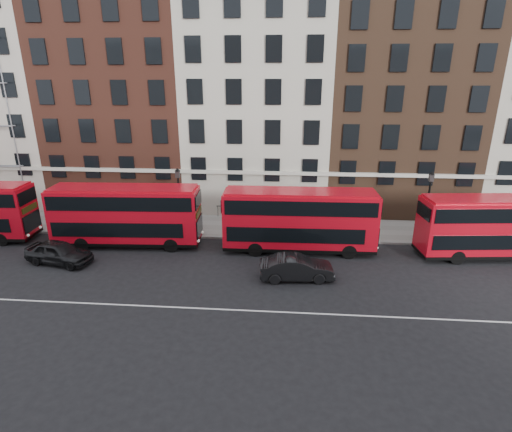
# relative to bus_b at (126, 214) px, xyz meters

# --- Properties ---
(ground) EXTENTS (120.00, 120.00, 0.00)m
(ground) POSITION_rel_bus_b_xyz_m (8.88, -6.19, -2.43)
(ground) COLOR black
(ground) RESTS_ON ground
(pavement) EXTENTS (80.00, 5.00, 0.15)m
(pavement) POSITION_rel_bus_b_xyz_m (8.88, 4.31, -2.35)
(pavement) COLOR gray
(pavement) RESTS_ON ground
(kerb) EXTENTS (80.00, 0.30, 0.16)m
(kerb) POSITION_rel_bus_b_xyz_m (8.88, 1.81, -2.35)
(kerb) COLOR gray
(kerb) RESTS_ON ground
(road_centre_line) EXTENTS (70.00, 0.12, 0.01)m
(road_centre_line) POSITION_rel_bus_b_xyz_m (8.88, -8.19, -2.42)
(road_centre_line) COLOR white
(road_centre_line) RESTS_ON ground
(building_terrace) EXTENTS (64.00, 11.95, 22.00)m
(building_terrace) POSITION_rel_bus_b_xyz_m (8.57, 11.69, 7.81)
(building_terrace) COLOR #B5AB9D
(building_terrace) RESTS_ON ground
(bus_b) EXTENTS (10.89, 3.14, 4.52)m
(bus_b) POSITION_rel_bus_b_xyz_m (0.00, 0.00, 0.00)
(bus_b) COLOR red
(bus_b) RESTS_ON ground
(bus_c) EXTENTS (10.84, 2.83, 4.53)m
(bus_c) POSITION_rel_bus_b_xyz_m (12.68, 0.00, 0.00)
(bus_c) COLOR red
(bus_c) RESTS_ON ground
(bus_d) EXTENTS (10.55, 3.48, 4.36)m
(bus_d) POSITION_rel_bus_b_xyz_m (26.16, -0.00, -0.09)
(bus_d) COLOR red
(bus_d) RESTS_ON ground
(car_rear) EXTENTS (4.84, 2.69, 1.56)m
(car_rear) POSITION_rel_bus_b_xyz_m (-3.47, -3.39, -1.65)
(car_rear) COLOR black
(car_rear) RESTS_ON ground
(car_front) EXTENTS (4.75, 2.04, 1.52)m
(car_front) POSITION_rel_bus_b_xyz_m (12.52, -4.33, -1.67)
(car_front) COLOR black
(car_front) RESTS_ON ground
(lamp_post_left) EXTENTS (0.44, 0.44, 5.33)m
(lamp_post_left) POSITION_rel_bus_b_xyz_m (3.46, 2.27, 0.65)
(lamp_post_left) COLOR black
(lamp_post_left) RESTS_ON pavement
(lamp_post_right) EXTENTS (0.44, 0.44, 5.33)m
(lamp_post_right) POSITION_rel_bus_b_xyz_m (22.34, 2.69, 0.65)
(lamp_post_right) COLOR black
(lamp_post_right) RESTS_ON pavement
(iron_railings) EXTENTS (6.60, 0.06, 1.00)m
(iron_railings) POSITION_rel_bus_b_xyz_m (8.88, 6.51, -1.78)
(iron_railings) COLOR black
(iron_railings) RESTS_ON pavement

